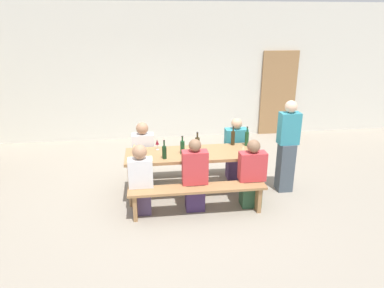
% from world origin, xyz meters
% --- Properties ---
extents(ground_plane, '(24.00, 24.00, 0.00)m').
position_xyz_m(ground_plane, '(0.00, 0.00, 0.00)').
color(ground_plane, gray).
extents(back_wall, '(14.00, 0.20, 3.20)m').
position_xyz_m(back_wall, '(0.00, 3.17, 1.60)').
color(back_wall, silver).
rests_on(back_wall, ground).
extents(wooden_door, '(0.90, 0.06, 2.10)m').
position_xyz_m(wooden_door, '(2.60, 3.03, 1.05)').
color(wooden_door, '#9E7247').
rests_on(wooden_door, ground).
extents(tasting_table, '(2.18, 0.72, 0.75)m').
position_xyz_m(tasting_table, '(0.00, 0.00, 0.67)').
color(tasting_table, '#9E7247').
rests_on(tasting_table, ground).
extents(bench_near, '(2.08, 0.30, 0.45)m').
position_xyz_m(bench_near, '(0.00, -0.66, 0.36)').
color(bench_near, '#9E7247').
rests_on(bench_near, ground).
extents(bench_far, '(2.08, 0.30, 0.45)m').
position_xyz_m(bench_far, '(0.00, 0.66, 0.36)').
color(bench_far, '#9E7247').
rests_on(bench_far, ground).
extents(wine_bottle_0, '(0.07, 0.07, 0.34)m').
position_xyz_m(wine_bottle_0, '(0.98, 0.22, 0.88)').
color(wine_bottle_0, '#194723').
rests_on(wine_bottle_0, tasting_table).
extents(wine_bottle_1, '(0.07, 0.07, 0.30)m').
position_xyz_m(wine_bottle_1, '(-0.16, -0.03, 0.86)').
color(wine_bottle_1, '#194723').
rests_on(wine_bottle_1, tasting_table).
extents(wine_bottle_2, '(0.07, 0.07, 0.34)m').
position_xyz_m(wine_bottle_2, '(0.75, 0.28, 0.88)').
color(wine_bottle_2, '#332814').
rests_on(wine_bottle_2, tasting_table).
extents(wine_bottle_3, '(0.08, 0.08, 0.31)m').
position_xyz_m(wine_bottle_3, '(0.10, 0.11, 0.87)').
color(wine_bottle_3, '#332814').
rests_on(wine_bottle_3, tasting_table).
extents(wine_bottle_4, '(0.07, 0.07, 0.30)m').
position_xyz_m(wine_bottle_4, '(-0.46, -0.19, 0.86)').
color(wine_bottle_4, '#143319').
rests_on(wine_bottle_4, tasting_table).
extents(wine_glass_0, '(0.07, 0.07, 0.16)m').
position_xyz_m(wine_glass_0, '(-0.01, -0.08, 0.87)').
color(wine_glass_0, silver).
rests_on(wine_glass_0, tasting_table).
extents(wine_glass_1, '(0.07, 0.07, 0.16)m').
position_xyz_m(wine_glass_1, '(-0.94, 0.12, 0.86)').
color(wine_glass_1, silver).
rests_on(wine_glass_1, tasting_table).
extents(wine_glass_2, '(0.06, 0.06, 0.18)m').
position_xyz_m(wine_glass_2, '(-0.56, 0.21, 0.88)').
color(wine_glass_2, silver).
rests_on(wine_glass_2, tasting_table).
extents(wine_glass_3, '(0.06, 0.06, 0.15)m').
position_xyz_m(wine_glass_3, '(0.95, -0.15, 0.86)').
color(wine_glass_3, silver).
rests_on(wine_glass_3, tasting_table).
extents(wine_glass_4, '(0.06, 0.06, 0.16)m').
position_xyz_m(wine_glass_4, '(0.81, -0.20, 0.86)').
color(wine_glass_4, silver).
rests_on(wine_glass_4, tasting_table).
extents(seated_guest_near_0, '(0.36, 0.24, 1.11)m').
position_xyz_m(seated_guest_near_0, '(-0.84, -0.51, 0.54)').
color(seated_guest_near_0, '#503F61').
rests_on(seated_guest_near_0, ground).
extents(seated_guest_near_1, '(0.39, 0.24, 1.16)m').
position_xyz_m(seated_guest_near_1, '(-0.02, -0.51, 0.55)').
color(seated_guest_near_1, '#3E2A58').
rests_on(seated_guest_near_1, ground).
extents(seated_guest_near_2, '(0.41, 0.24, 1.11)m').
position_xyz_m(seated_guest_near_2, '(0.87, -0.51, 0.52)').
color(seated_guest_near_2, '#2D5337').
rests_on(seated_guest_near_2, ground).
extents(seated_guest_far_0, '(0.37, 0.24, 1.15)m').
position_xyz_m(seated_guest_far_0, '(-0.80, 0.51, 0.55)').
color(seated_guest_far_0, '#305066').
rests_on(seated_guest_far_0, ground).
extents(seated_guest_far_1, '(0.40, 0.24, 1.16)m').
position_xyz_m(seated_guest_far_1, '(0.87, 0.51, 0.55)').
color(seated_guest_far_1, '#503769').
rests_on(seated_guest_far_1, ground).
extents(standing_host, '(0.33, 0.24, 1.59)m').
position_xyz_m(standing_host, '(1.60, -0.07, 0.78)').
color(standing_host, '#44515C').
rests_on(standing_host, ground).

